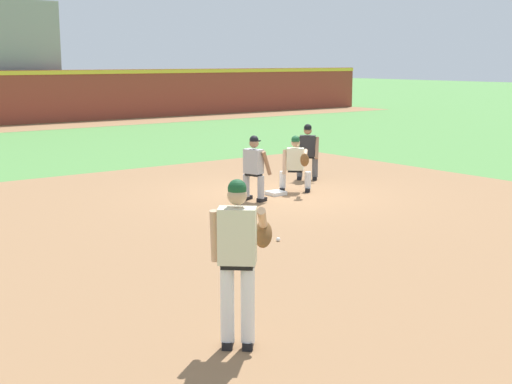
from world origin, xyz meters
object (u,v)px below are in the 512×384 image
(first_base_bag, at_px, (276,193))
(first_baseman, at_px, (296,161))
(baserunner, at_px, (254,166))
(baseball, at_px, (278,239))
(umpire, at_px, (308,150))
(pitcher, at_px, (239,253))

(first_base_bag, relative_size, first_baseman, 0.28)
(first_base_bag, bearing_deg, baserunner, -163.09)
(baseball, distance_m, baserunner, 3.70)
(first_baseman, relative_size, umpire, 0.92)
(baseball, height_order, pitcher, pitcher)
(first_baseman, bearing_deg, umpire, 40.16)
(baseball, bearing_deg, first_baseman, 46.03)
(baseball, relative_size, baserunner, 0.05)
(first_baseman, bearing_deg, baserunner, -169.52)
(baseball, xyz_separation_m, pitcher, (-3.23, -3.33, 1.02))
(first_base_bag, relative_size, baseball, 5.14)
(pitcher, relative_size, baserunner, 1.27)
(pitcher, height_order, baserunner, pitcher)
(first_base_bag, xyz_separation_m, baseball, (-2.66, -3.38, -0.01))
(first_base_bag, xyz_separation_m, pitcher, (-5.89, -6.70, 1.01))
(pitcher, bearing_deg, umpire, 45.00)
(pitcher, bearing_deg, baseball, 45.85)
(baseball, xyz_separation_m, baserunner, (1.83, 3.13, 0.76))
(first_baseman, relative_size, baserunner, 0.92)
(umpire, bearing_deg, pitcher, -135.00)
(first_base_bag, xyz_separation_m, umpire, (1.99, 1.18, 0.75))
(baseball, height_order, first_baseman, first_baseman)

